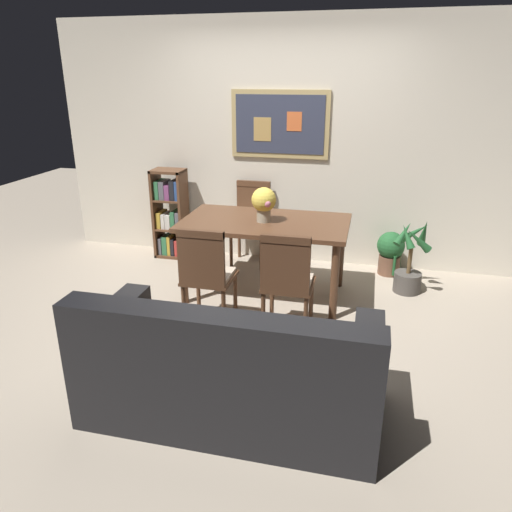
{
  "coord_description": "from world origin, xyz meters",
  "views": [
    {
      "loc": [
        0.92,
        -3.67,
        2.03
      ],
      "look_at": [
        0.07,
        -0.14,
        0.65
      ],
      "focal_mm": 33.89,
      "sensor_mm": 36.0,
      "label": 1
    }
  ],
  "objects_px": {
    "dining_chair_far_left": "(251,216)",
    "dining_chair_near_right": "(287,277)",
    "flower_vase": "(264,202)",
    "leather_couch": "(229,373)",
    "bookshelf": "(171,216)",
    "dining_table": "(265,230)",
    "dining_chair_near_left": "(206,270)",
    "potted_palm": "(410,264)",
    "potted_ivy": "(390,252)"
  },
  "relations": [
    {
      "from": "dining_chair_far_left",
      "to": "dining_chair_near_right",
      "type": "xyz_separation_m",
      "value": [
        0.69,
        -1.61,
        0.0
      ]
    },
    {
      "from": "potted_ivy",
      "to": "potted_palm",
      "type": "bearing_deg",
      "value": -67.9
    },
    {
      "from": "dining_chair_far_left",
      "to": "dining_chair_near_left",
      "type": "height_order",
      "value": "same"
    },
    {
      "from": "dining_chair_near_right",
      "to": "flower_vase",
      "type": "relative_size",
      "value": 2.85
    },
    {
      "from": "potted_palm",
      "to": "dining_table",
      "type": "bearing_deg",
      "value": -164.17
    },
    {
      "from": "dining_chair_near_left",
      "to": "dining_chair_near_right",
      "type": "distance_m",
      "value": 0.66
    },
    {
      "from": "dining_table",
      "to": "leather_couch",
      "type": "xyz_separation_m",
      "value": [
        0.17,
        -1.81,
        -0.34
      ]
    },
    {
      "from": "dining_chair_far_left",
      "to": "flower_vase",
      "type": "height_order",
      "value": "flower_vase"
    },
    {
      "from": "dining_table",
      "to": "dining_chair_near_right",
      "type": "height_order",
      "value": "dining_chair_near_right"
    },
    {
      "from": "dining_chair_far_left",
      "to": "potted_ivy",
      "type": "relative_size",
      "value": 1.68
    },
    {
      "from": "dining_chair_far_left",
      "to": "dining_chair_near_right",
      "type": "bearing_deg",
      "value": -66.81
    },
    {
      "from": "leather_couch",
      "to": "bookshelf",
      "type": "xyz_separation_m",
      "value": [
        -1.46,
        2.6,
        0.17
      ]
    },
    {
      "from": "bookshelf",
      "to": "potted_palm",
      "type": "height_order",
      "value": "bookshelf"
    },
    {
      "from": "dining_chair_near_left",
      "to": "leather_couch",
      "type": "distance_m",
      "value": 1.14
    },
    {
      "from": "dining_chair_near_left",
      "to": "flower_vase",
      "type": "relative_size",
      "value": 2.85
    },
    {
      "from": "dining_table",
      "to": "flower_vase",
      "type": "relative_size",
      "value": 4.82
    },
    {
      "from": "potted_ivy",
      "to": "flower_vase",
      "type": "relative_size",
      "value": 1.69
    },
    {
      "from": "dining_table",
      "to": "leather_couch",
      "type": "relative_size",
      "value": 0.86
    },
    {
      "from": "dining_chair_far_left",
      "to": "flower_vase",
      "type": "xyz_separation_m",
      "value": [
        0.33,
        -0.86,
        0.4
      ]
    },
    {
      "from": "dining_chair_far_left",
      "to": "dining_chair_near_left",
      "type": "distance_m",
      "value": 1.63
    },
    {
      "from": "dining_chair_far_left",
      "to": "bookshelf",
      "type": "xyz_separation_m",
      "value": [
        -0.94,
        -0.04,
        -0.05
      ]
    },
    {
      "from": "potted_ivy",
      "to": "flower_vase",
      "type": "bearing_deg",
      "value": -145.0
    },
    {
      "from": "potted_ivy",
      "to": "flower_vase",
      "type": "distance_m",
      "value": 1.61
    },
    {
      "from": "dining_chair_near_right",
      "to": "flower_vase",
      "type": "bearing_deg",
      "value": 115.52
    },
    {
      "from": "dining_chair_near_left",
      "to": "potted_ivy",
      "type": "height_order",
      "value": "dining_chair_near_left"
    },
    {
      "from": "bookshelf",
      "to": "potted_ivy",
      "type": "relative_size",
      "value": 1.89
    },
    {
      "from": "dining_chair_far_left",
      "to": "leather_couch",
      "type": "bearing_deg",
      "value": -78.93
    },
    {
      "from": "dining_chair_near_left",
      "to": "leather_couch",
      "type": "xyz_separation_m",
      "value": [
        0.49,
        -1.01,
        -0.23
      ]
    },
    {
      "from": "dining_chair_far_left",
      "to": "dining_chair_near_left",
      "type": "xyz_separation_m",
      "value": [
        0.03,
        -1.63,
        0.0
      ]
    },
    {
      "from": "flower_vase",
      "to": "leather_couch",
      "type": "bearing_deg",
      "value": -84.12
    },
    {
      "from": "dining_chair_near_right",
      "to": "bookshelf",
      "type": "xyz_separation_m",
      "value": [
        -1.63,
        1.56,
        -0.05
      ]
    },
    {
      "from": "dining_chair_near_right",
      "to": "leather_couch",
      "type": "height_order",
      "value": "dining_chair_near_right"
    },
    {
      "from": "dining_chair_near_left",
      "to": "potted_palm",
      "type": "distance_m",
      "value": 2.06
    },
    {
      "from": "dining_chair_near_right",
      "to": "flower_vase",
      "type": "xyz_separation_m",
      "value": [
        -0.36,
        0.74,
        0.4
      ]
    },
    {
      "from": "dining_chair_far_left",
      "to": "leather_couch",
      "type": "xyz_separation_m",
      "value": [
        0.52,
        -2.64,
        -0.23
      ]
    },
    {
      "from": "potted_palm",
      "to": "dining_chair_near_right",
      "type": "bearing_deg",
      "value": -131.12
    },
    {
      "from": "bookshelf",
      "to": "flower_vase",
      "type": "height_order",
      "value": "flower_vase"
    },
    {
      "from": "dining_table",
      "to": "bookshelf",
      "type": "distance_m",
      "value": 1.52
    },
    {
      "from": "dining_chair_near_right",
      "to": "leather_couch",
      "type": "distance_m",
      "value": 1.07
    },
    {
      "from": "flower_vase",
      "to": "potted_ivy",
      "type": "bearing_deg",
      "value": 35.0
    },
    {
      "from": "dining_chair_far_left",
      "to": "flower_vase",
      "type": "relative_size",
      "value": 2.85
    },
    {
      "from": "potted_palm",
      "to": "dining_chair_near_left",
      "type": "bearing_deg",
      "value": -144.78
    },
    {
      "from": "dining_chair_near_right",
      "to": "potted_palm",
      "type": "height_order",
      "value": "dining_chair_near_right"
    },
    {
      "from": "dining_chair_far_left",
      "to": "potted_ivy",
      "type": "bearing_deg",
      "value": -1.0
    },
    {
      "from": "dining_chair_far_left",
      "to": "flower_vase",
      "type": "bearing_deg",
      "value": -68.89
    },
    {
      "from": "leather_couch",
      "to": "potted_palm",
      "type": "xyz_separation_m",
      "value": [
        1.18,
        2.19,
        -0.02
      ]
    },
    {
      "from": "flower_vase",
      "to": "potted_palm",
      "type": "bearing_deg",
      "value": 16.91
    },
    {
      "from": "dining_table",
      "to": "potted_ivy",
      "type": "bearing_deg",
      "value": 34.19
    },
    {
      "from": "bookshelf",
      "to": "dining_chair_near_left",
      "type": "bearing_deg",
      "value": -58.51
    },
    {
      "from": "dining_chair_far_left",
      "to": "dining_chair_near_right",
      "type": "distance_m",
      "value": 1.75
    }
  ]
}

